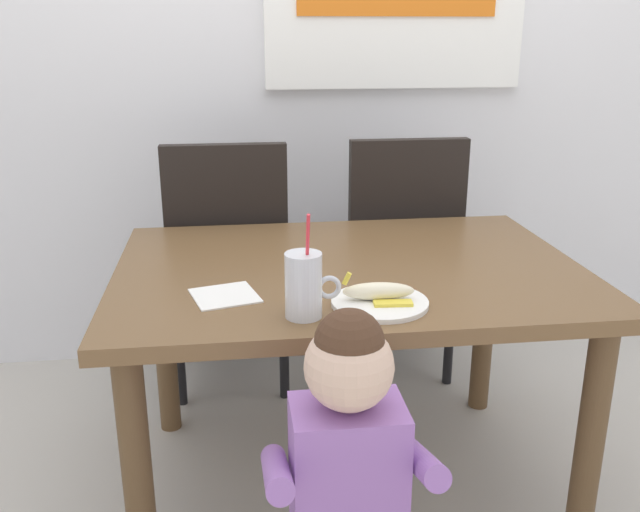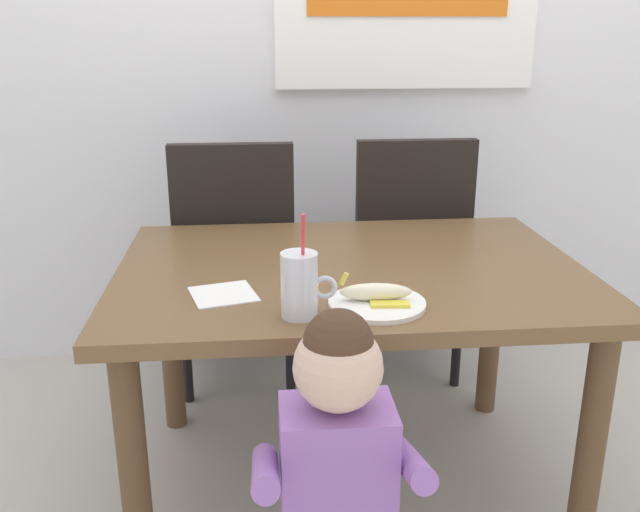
# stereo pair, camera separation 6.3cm
# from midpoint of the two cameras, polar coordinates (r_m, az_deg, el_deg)

# --- Properties ---
(ground_plane) EXTENTS (24.00, 24.00, 0.00)m
(ground_plane) POSITION_cam_midpoint_polar(r_m,az_deg,el_deg) (2.22, 3.14, -18.15)
(ground_plane) COLOR #B7B2A8
(dining_table) EXTENTS (1.27, 0.91, 0.70)m
(dining_table) POSITION_cam_midpoint_polar(r_m,az_deg,el_deg) (1.92, 3.45, -3.51)
(dining_table) COLOR brown
(dining_table) RESTS_ON ground
(dining_chair_left) EXTENTS (0.44, 0.44, 0.96)m
(dining_chair_left) POSITION_cam_midpoint_polar(r_m,az_deg,el_deg) (2.52, -6.32, 0.27)
(dining_chair_left) COLOR black
(dining_chair_left) RESTS_ON ground
(dining_chair_right) EXTENTS (0.44, 0.44, 0.96)m
(dining_chair_right) POSITION_cam_midpoint_polar(r_m,az_deg,el_deg) (2.61, 7.86, 0.84)
(dining_chair_right) COLOR black
(dining_chair_right) RESTS_ON ground
(toddler_standing) EXTENTS (0.33, 0.24, 0.84)m
(toddler_standing) POSITION_cam_midpoint_polar(r_m,az_deg,el_deg) (1.39, 2.80, -16.55)
(toddler_standing) COLOR #3F4760
(toddler_standing) RESTS_ON ground
(milk_cup) EXTENTS (0.13, 0.08, 0.25)m
(milk_cup) POSITION_cam_midpoint_polar(r_m,az_deg,el_deg) (1.53, -0.51, -2.73)
(milk_cup) COLOR silver
(milk_cup) RESTS_ON dining_table
(snack_plate) EXTENTS (0.23, 0.23, 0.01)m
(snack_plate) POSITION_cam_midpoint_polar(r_m,az_deg,el_deg) (1.62, 5.88, -3.96)
(snack_plate) COLOR white
(snack_plate) RESTS_ON dining_table
(peeled_banana) EXTENTS (0.17, 0.11, 0.07)m
(peeled_banana) POSITION_cam_midpoint_polar(r_m,az_deg,el_deg) (1.62, 5.85, -3.05)
(peeled_banana) COLOR #F4EAC6
(peeled_banana) RESTS_ON snack_plate
(paper_napkin) EXTENTS (0.18, 0.18, 0.00)m
(paper_napkin) POSITION_cam_midpoint_polar(r_m,az_deg,el_deg) (1.69, -6.99, -3.20)
(paper_napkin) COLOR white
(paper_napkin) RESTS_ON dining_table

